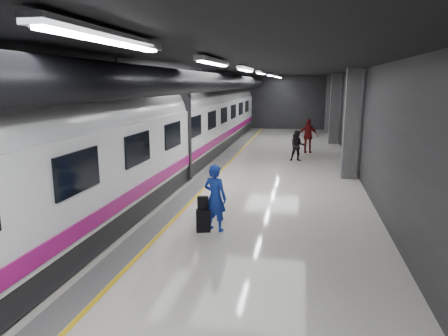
{
  "coord_description": "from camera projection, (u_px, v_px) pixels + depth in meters",
  "views": [
    {
      "loc": [
        2.68,
        -15.14,
        3.91
      ],
      "look_at": [
        0.15,
        -2.61,
        1.19
      ],
      "focal_mm": 32.0,
      "sensor_mm": 36.0,
      "label": 1
    }
  ],
  "objects": [
    {
      "name": "traveler_far_b",
      "position": [
        308.0,
        136.0,
        22.79
      ],
      "size": [
        1.17,
        0.58,
        1.92
      ],
      "primitive_type": "imported",
      "rotation": [
        0.0,
        0.0,
        0.1
      ],
      "color": "maroon",
      "rests_on": "ground"
    },
    {
      "name": "suitcase_main",
      "position": [
        203.0,
        221.0,
        10.69
      ],
      "size": [
        0.43,
        0.34,
        0.61
      ],
      "primitive_type": "cube",
      "rotation": [
        0.0,
        0.0,
        0.32
      ],
      "color": "black",
      "rests_on": "ground"
    },
    {
      "name": "shoulder_bag",
      "position": [
        203.0,
        203.0,
        10.6
      ],
      "size": [
        0.28,
        0.16,
        0.37
      ],
      "primitive_type": "cube",
      "rotation": [
        0.0,
        0.0,
        0.06
      ],
      "color": "black",
      "rests_on": "suitcase_main"
    },
    {
      "name": "platform_hall",
      "position": [
        231.0,
        93.0,
        16.08
      ],
      "size": [
        10.02,
        40.02,
        4.51
      ],
      "color": "black",
      "rests_on": "ground"
    },
    {
      "name": "ground",
      "position": [
        233.0,
        184.0,
        15.84
      ],
      "size": [
        40.0,
        40.0,
        0.0
      ],
      "primitive_type": "plane",
      "color": "silver",
      "rests_on": "ground"
    },
    {
      "name": "suitcase_far",
      "position": [
        296.0,
        138.0,
        26.97
      ],
      "size": [
        0.41,
        0.33,
        0.52
      ],
      "primitive_type": "cube",
      "rotation": [
        0.0,
        0.0,
        0.31
      ],
      "color": "black",
      "rests_on": "ground"
    },
    {
      "name": "train",
      "position": [
        154.0,
        130.0,
        16.04
      ],
      "size": [
        3.05,
        38.0,
        4.05
      ],
      "color": "black",
      "rests_on": "ground"
    },
    {
      "name": "traveler_far_a",
      "position": [
        297.0,
        146.0,
        20.32
      ],
      "size": [
        0.84,
        0.69,
        1.57
      ],
      "primitive_type": "imported",
      "rotation": [
        0.0,
        0.0,
        0.14
      ],
      "color": "black",
      "rests_on": "ground"
    },
    {
      "name": "traveler_main",
      "position": [
        215.0,
        198.0,
        10.67
      ],
      "size": [
        0.77,
        0.62,
        1.82
      ],
      "primitive_type": "imported",
      "rotation": [
        0.0,
        0.0,
        2.83
      ],
      "color": "#1941BC",
      "rests_on": "ground"
    }
  ]
}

